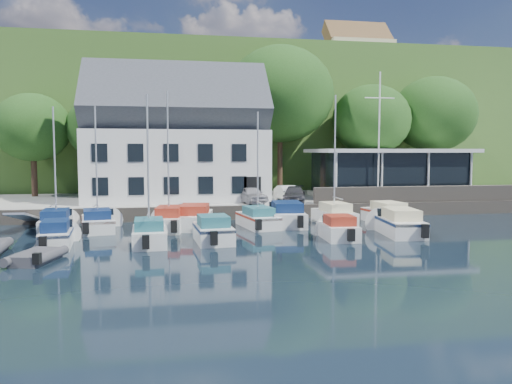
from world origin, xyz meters
TOP-DOWN VIEW (x-y plane):
  - ground at (0.00, 0.00)m, footprint 180.00×180.00m
  - quay at (0.00, 17.50)m, footprint 60.00×13.00m
  - quay_face at (0.00, 11.00)m, footprint 60.00×0.30m
  - hillside at (0.00, 62.00)m, footprint 160.00×75.00m
  - field_patch at (8.00, 70.00)m, footprint 50.00×30.00m
  - farmhouse at (22.00, 52.00)m, footprint 10.40×7.00m
  - harbor_building at (-7.00, 16.50)m, footprint 14.40×8.20m
  - club_pavilion at (11.00, 16.00)m, footprint 13.20×7.20m
  - seawall at (12.00, 11.40)m, footprint 18.00×0.50m
  - gangway at (-16.50, 9.00)m, footprint 1.20×6.00m
  - car_silver at (-1.65, 12.42)m, footprint 2.41×4.09m
  - car_white at (1.56, 13.78)m, footprint 1.62×3.75m
  - car_dgrey at (1.84, 12.90)m, footprint 2.71×4.39m
  - car_blue at (6.23, 13.28)m, footprint 2.66×4.02m
  - flagpole at (8.53, 12.51)m, footprint 2.41×0.20m
  - tree_0 at (-19.16, 21.52)m, footprint 6.50×6.50m
  - tree_1 at (-13.22, 21.50)m, footprint 6.47×6.47m
  - tree_2 at (-2.75, 21.66)m, footprint 7.42×7.42m
  - tree_3 at (2.85, 22.34)m, footprint 10.14×10.14m
  - tree_4 at (11.63, 21.33)m, footprint 7.54×7.54m
  - tree_5 at (18.32, 21.72)m, footprint 8.25×8.25m
  - boat_r1_0 at (-14.48, 7.51)m, footprint 2.40×6.15m
  - boat_r1_1 at (-12.05, 7.42)m, footprint 2.95×6.11m
  - boat_r1_2 at (-7.72, 7.01)m, footprint 2.58×6.41m
  - boat_r1_3 at (-6.12, 7.77)m, footprint 3.34×6.99m
  - boat_r1_4 at (-2.06, 7.13)m, footprint 2.85×6.19m
  - boat_r1_5 at (-0.02, 7.81)m, footprint 2.97×7.30m
  - boat_r1_6 at (3.19, 7.42)m, footprint 2.48×5.88m
  - boat_r1_7 at (6.99, 7.47)m, footprint 2.69×5.95m
  - boat_r2_0 at (-13.44, 2.45)m, footprint 2.16×5.27m
  - boat_r2_1 at (-8.76, 2.12)m, footprint 2.10×5.49m
  - boat_r2_2 at (-5.39, 2.32)m, footprint 2.32×5.19m
  - boat_r2_3 at (1.61, 2.06)m, footprint 2.10×4.65m
  - boat_r2_4 at (5.62, 2.86)m, footprint 2.90×6.76m
  - dinghy_1 at (-13.54, -1.24)m, footprint 2.39×3.18m

SIDE VIEW (x-z plane):
  - ground at x=0.00m, z-range 0.00..0.00m
  - gangway at x=-16.50m, z-range -0.70..0.70m
  - dinghy_1 at x=-13.54m, z-range 0.00..0.66m
  - quay at x=0.00m, z-range 0.00..1.00m
  - quay_face at x=0.00m, z-range 0.00..1.00m
  - boat_r2_3 at x=1.61m, z-range 0.00..1.36m
  - boat_r2_0 at x=-13.44m, z-range 0.00..1.40m
  - boat_r1_7 at x=6.99m, z-range 0.00..1.48m
  - boat_r2_2 at x=-5.39m, z-range 0.00..1.48m
  - boat_r1_3 at x=-6.12m, z-range 0.00..1.51m
  - boat_r2_4 at x=5.62m, z-range 0.00..1.56m
  - boat_r1_5 at x=-0.02m, z-range 0.00..1.57m
  - car_dgrey at x=1.84m, z-range 1.00..2.19m
  - seawall at x=12.00m, z-range 1.00..2.20m
  - car_white at x=1.56m, z-range 1.00..2.20m
  - car_blue at x=6.23m, z-range 1.00..2.28m
  - car_silver at x=-1.65m, z-range 1.00..2.31m
  - club_pavilion at x=11.00m, z-range 1.00..5.10m
  - boat_r1_1 at x=-12.05m, z-range 0.00..8.24m
  - boat_r1_4 at x=-2.06m, z-range 0.00..8.26m
  - boat_r1_0 at x=-14.48m, z-range 0.00..8.46m
  - boat_r2_1 at x=-8.76m, z-range 0.00..8.58m
  - boat_r1_2 at x=-7.72m, z-range 0.00..9.13m
  - boat_r1_6 at x=3.19m, z-range 0.00..9.14m
  - harbor_building at x=-7.00m, z-range 1.00..9.70m
  - tree_1 at x=-13.22m, z-range 1.00..9.84m
  - tree_0 at x=-19.16m, z-range 1.00..9.89m
  - flagpole at x=8.53m, z-range 1.00..11.04m
  - tree_2 at x=-2.75m, z-range 1.00..11.14m
  - tree_4 at x=11.63m, z-range 1.00..11.30m
  - tree_5 at x=18.32m, z-range 1.00..12.28m
  - tree_3 at x=2.85m, z-range 1.00..14.85m
  - hillside at x=0.00m, z-range 0.00..16.00m
  - field_patch at x=8.00m, z-range 16.00..16.30m
  - farmhouse at x=22.00m, z-range 16.00..24.20m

